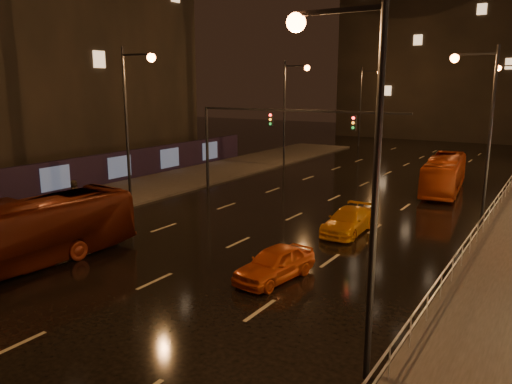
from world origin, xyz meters
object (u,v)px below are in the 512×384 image
Objects in this scene: bus_curb at (444,174)px; taxi_far at (348,221)px; bus_red at (18,235)px; taxi_near at (275,263)px; pedestrian_c at (74,193)px.

taxi_far is (-2.00, -13.72, -0.69)m from bus_curb.
taxi_far is at bearing -104.16° from bus_curb.
bus_red is 11.00m from taxi_near.
bus_curb is 2.39× the size of taxi_near.
bus_curb is 13.88m from taxi_far.
bus_red is 28.84m from bus_curb.
bus_red reaches higher than taxi_far.
taxi_far is at bearing 97.95° from taxi_near.
bus_curb is (11.89, 26.28, -0.16)m from bus_red.
bus_red is at bearing -129.69° from taxi_far.
taxi_far is 17.57m from pedestrian_c.
bus_red is 16.00m from taxi_far.
bus_red reaches higher than taxi_near.
bus_curb reaches higher than taxi_near.
bus_curb is 5.81× the size of pedestrian_c.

